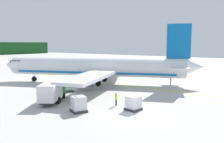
# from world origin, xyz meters

# --- Properties ---
(airliner_foreground) EXTENTS (33.08, 39.26, 11.90)m
(airliner_foreground) POSITION_xyz_m (14.32, 16.87, 3.39)
(airliner_foreground) COLOR white
(airliner_foreground) RESTS_ON ground
(service_truck_fuel) EXTENTS (6.49, 5.39, 2.82)m
(service_truck_fuel) POSITION_xyz_m (-0.69, 12.51, 1.57)
(service_truck_fuel) COLOR #338C3F
(service_truck_fuel) RESTS_ON ground
(cargo_container_near) EXTENTS (1.92, 1.92, 1.89)m
(cargo_container_near) POSITION_xyz_m (2.62, 1.26, 0.89)
(cargo_container_near) COLOR #333338
(cargo_container_near) RESTS_ON ground
(cargo_container_mid) EXTENTS (2.33, 2.33, 2.04)m
(cargo_container_mid) POSITION_xyz_m (-1.85, 6.28, 0.96)
(cargo_container_mid) COLOR #333338
(cargo_container_mid) RESTS_ON ground
(cargo_container_far) EXTENTS (2.35, 2.35, 2.00)m
(cargo_container_far) POSITION_xyz_m (5.54, 16.04, 0.94)
(cargo_container_far) COLOR #333338
(cargo_container_far) RESTS_ON ground
(crew_marshaller) EXTENTS (0.60, 0.36, 1.78)m
(crew_marshaller) POSITION_xyz_m (21.04, 3.74, 1.05)
(crew_marshaller) COLOR #191E33
(crew_marshaller) RESTS_ON ground
(crew_loader_left) EXTENTS (0.60, 0.36, 1.75)m
(crew_loader_left) POSITION_xyz_m (3.01, 4.15, 1.04)
(crew_loader_left) COLOR #191E33
(crew_loader_left) RESTS_ON ground
(apron_guide_line) EXTENTS (0.30, 60.00, 0.01)m
(apron_guide_line) POSITION_xyz_m (16.02, 12.39, 0.01)
(apron_guide_line) COLOR yellow
(apron_guide_line) RESTS_ON ground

